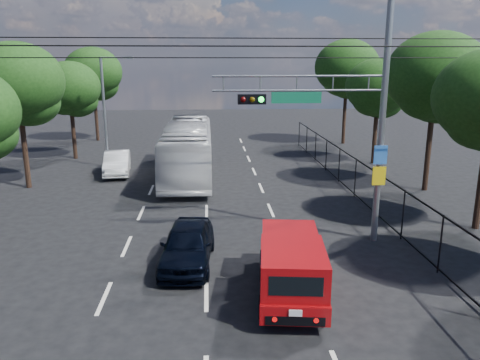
{
  "coord_description": "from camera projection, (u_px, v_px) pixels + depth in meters",
  "views": [
    {
      "loc": [
        0.13,
        -8.7,
        6.73
      ],
      "look_at": [
        1.2,
        6.81,
        2.8
      ],
      "focal_mm": 35.0,
      "sensor_mm": 36.0,
      "label": 1
    }
  ],
  "objects": [
    {
      "name": "streetlight_left",
      "position": [
        107.0,
        107.0,
        29.95
      ],
      "size": [
        2.09,
        0.22,
        7.08
      ],
      "color": "slate",
      "rests_on": "ground"
    },
    {
      "name": "tree_right_d",
      "position": [
        378.0,
        91.0,
        30.92
      ],
      "size": [
        4.32,
        4.32,
        7.02
      ],
      "color": "black",
      "rests_on": "ground"
    },
    {
      "name": "white_bus",
      "position": [
        188.0,
        150.0,
        28.1
      ],
      "size": [
        2.73,
        11.64,
        3.24
      ],
      "primitive_type": "imported",
      "rotation": [
        0.0,
        0.0,
        0.0
      ],
      "color": "silver",
      "rests_on": "ground"
    },
    {
      "name": "utility_wires",
      "position": [
        203.0,
        48.0,
        16.82
      ],
      "size": [
        22.0,
        5.04,
        0.74
      ],
      "color": "black",
      "rests_on": "ground"
    },
    {
      "name": "tree_left_d",
      "position": [
        70.0,
        92.0,
        32.48
      ],
      "size": [
        4.2,
        4.2,
        6.83
      ],
      "color": "black",
      "rests_on": "ground"
    },
    {
      "name": "tree_right_e",
      "position": [
        347.0,
        72.0,
        38.41
      ],
      "size": [
        5.28,
        5.28,
        8.58
      ],
      "color": "black",
      "rests_on": "ground"
    },
    {
      "name": "tree_left_c",
      "position": [
        18.0,
        88.0,
        24.55
      ],
      "size": [
        4.8,
        4.8,
        7.8
      ],
      "color": "black",
      "rests_on": "ground"
    },
    {
      "name": "signal_mast",
      "position": [
        351.0,
        105.0,
        16.85
      ],
      "size": [
        6.43,
        0.39,
        9.5
      ],
      "color": "slate",
      "rests_on": "ground"
    },
    {
      "name": "tree_right_c",
      "position": [
        435.0,
        82.0,
        23.97
      ],
      "size": [
        5.1,
        5.1,
        8.29
      ],
      "color": "black",
      "rests_on": "ground"
    },
    {
      "name": "navy_hatchback",
      "position": [
        187.0,
        244.0,
        15.9
      ],
      "size": [
        1.99,
        4.28,
        1.42
      ],
      "primitive_type": "imported",
      "rotation": [
        0.0,
        0.0,
        -0.08
      ],
      "color": "black",
      "rests_on": "ground"
    },
    {
      "name": "lane_markings",
      "position": [
        207.0,
        199.0,
        23.59
      ],
      "size": [
        6.12,
        38.0,
        0.01
      ],
      "color": "beige",
      "rests_on": "ground"
    },
    {
      "name": "red_pickup",
      "position": [
        291.0,
        265.0,
        13.69
      ],
      "size": [
        2.33,
        5.06,
        1.82
      ],
      "color": "black",
      "rests_on": "ground"
    },
    {
      "name": "fence_right",
      "position": [
        367.0,
        186.0,
        22.08
      ],
      "size": [
        0.06,
        34.03,
        2.0
      ],
      "color": "black",
      "rests_on": "ground"
    },
    {
      "name": "tree_left_e",
      "position": [
        94.0,
        76.0,
        40.0
      ],
      "size": [
        4.92,
        4.92,
        7.99
      ],
      "color": "black",
      "rests_on": "ground"
    },
    {
      "name": "white_van",
      "position": [
        117.0,
        163.0,
        28.79
      ],
      "size": [
        1.98,
        4.36,
        1.39
      ],
      "primitive_type": "imported",
      "rotation": [
        0.0,
        0.0,
        0.12
      ],
      "color": "silver",
      "rests_on": "ground"
    }
  ]
}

